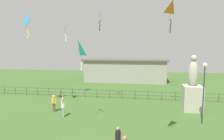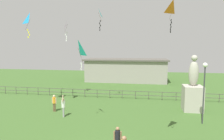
% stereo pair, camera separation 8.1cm
% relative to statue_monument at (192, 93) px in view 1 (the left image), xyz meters
% --- Properties ---
extents(statue_monument, '(1.72, 1.72, 5.24)m').
position_rel_statue_monument_xyz_m(statue_monument, '(0.00, 0.00, 0.00)').
color(statue_monument, '#B2AD9E').
rests_on(statue_monument, ground_plane).
extents(lamppost, '(0.36, 0.36, 4.80)m').
position_rel_statue_monument_xyz_m(lamppost, '(0.04, -3.30, 1.76)').
color(lamppost, '#38383D').
rests_on(lamppost, ground_plane).
extents(person_1, '(0.31, 0.51, 1.96)m').
position_rel_statue_monument_xyz_m(person_1, '(-11.31, -3.60, -0.71)').
color(person_1, '#99999E').
rests_on(person_1, ground_plane).
extents(person_3, '(0.47, 0.29, 1.54)m').
position_rel_statue_monument_xyz_m(person_3, '(-5.93, -8.73, -0.80)').
color(person_3, brown).
rests_on(person_3, ground_plane).
extents(person_4, '(0.47, 0.29, 1.56)m').
position_rel_statue_monument_xyz_m(person_4, '(-12.71, -2.38, -0.79)').
color(person_4, brown).
rests_on(person_4, ground_plane).
extents(kite_1, '(1.07, 0.95, 2.36)m').
position_rel_statue_monument_xyz_m(kite_1, '(-15.39, -1.32, 6.88)').
color(kite_1, '#198CD1').
extents(kite_2, '(1.10, 1.01, 3.02)m').
position_rel_statue_monument_xyz_m(kite_2, '(-1.97, 0.50, 7.92)').
color(kite_2, orange).
extents(kite_4, '(0.58, 0.89, 2.29)m').
position_rel_statue_monument_xyz_m(kite_4, '(-9.25, 1.07, 7.68)').
color(kite_4, '#19B2B2').
extents(kite_5, '(0.77, 1.16, 2.48)m').
position_rel_statue_monument_xyz_m(kite_5, '(-13.28, 2.79, 6.82)').
color(kite_5, '#B22DB2').
extents(kite_6, '(0.96, 1.03, 2.35)m').
position_rel_statue_monument_xyz_m(kite_6, '(-9.50, -4.74, 4.17)').
color(kite_6, '#19B2B2').
extents(waterfront_railing, '(36.02, 0.06, 0.95)m').
position_rel_statue_monument_xyz_m(waterfront_railing, '(-7.51, 3.32, -1.06)').
color(waterfront_railing, '#4C4742').
rests_on(waterfront_railing, ground_plane).
extents(pavilion_building, '(14.20, 5.45, 3.89)m').
position_rel_statue_monument_xyz_m(pavilion_building, '(-7.69, 15.32, 0.28)').
color(pavilion_building, gray).
rests_on(pavilion_building, ground_plane).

